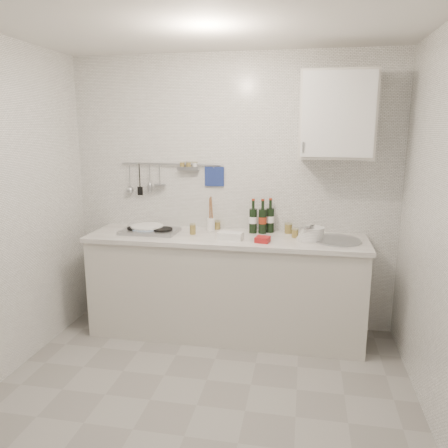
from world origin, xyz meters
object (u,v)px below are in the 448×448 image
plate_stack_sink (311,234)px  wine_bottles (262,216)px  plate_stack_hob (146,228)px  utensil_crock (211,223)px  wall_cabinet (337,115)px

plate_stack_sink → wine_bottles: bearing=158.4°
plate_stack_hob → utensil_crock: bearing=13.8°
plate_stack_sink → utensil_crock: size_ratio=0.74×
plate_stack_sink → wine_bottles: wine_bottles is taller
plate_stack_hob → plate_stack_sink: size_ratio=1.37×
wall_cabinet → plate_stack_hob: size_ratio=2.15×
wall_cabinet → plate_stack_hob: (-1.65, -0.08, -1.00)m
plate_stack_sink → wine_bottles: size_ratio=0.77×
utensil_crock → wall_cabinet: bearing=-3.3°
plate_stack_hob → wine_bottles: (1.05, 0.14, 0.13)m
wall_cabinet → wine_bottles: bearing=174.2°
wall_cabinet → utensil_crock: size_ratio=2.19×
wall_cabinet → utensil_crock: wall_cabinet is taller
plate_stack_sink → utensil_crock: bearing=169.2°
plate_stack_sink → utensil_crock: utensil_crock is taller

